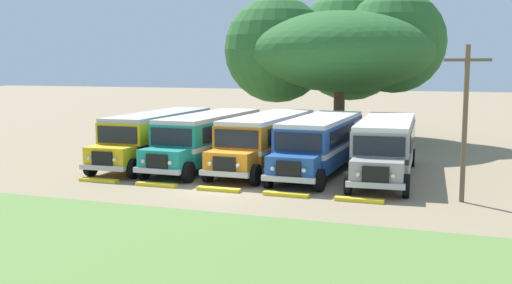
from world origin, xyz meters
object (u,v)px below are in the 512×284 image
(utility_pole, at_px, (465,118))
(parked_bus_slot_0, at_px, (158,135))
(parked_bus_slot_1, at_px, (209,137))
(broad_shade_tree, at_px, (340,48))
(parked_bus_slot_4, at_px, (386,144))
(parked_bus_slot_2, at_px, (267,138))
(parked_bus_slot_3, at_px, (321,141))

(utility_pole, bearing_deg, parked_bus_slot_0, 164.16)
(parked_bus_slot_1, xyz_separation_m, broad_shade_tree, (4.31, 13.68, 5.14))
(broad_shade_tree, bearing_deg, parked_bus_slot_4, -68.77)
(parked_bus_slot_2, distance_m, broad_shade_tree, 14.30)
(parked_bus_slot_2, bearing_deg, utility_pole, 63.79)
(parked_bus_slot_2, bearing_deg, broad_shade_tree, 176.40)
(parked_bus_slot_3, bearing_deg, parked_bus_slot_0, -88.69)
(parked_bus_slot_1, height_order, broad_shade_tree, broad_shade_tree)
(broad_shade_tree, height_order, utility_pole, broad_shade_tree)
(parked_bus_slot_0, height_order, parked_bus_slot_1, same)
(parked_bus_slot_3, distance_m, utility_pole, 8.78)
(parked_bus_slot_1, distance_m, parked_bus_slot_3, 6.28)
(parked_bus_slot_4, distance_m, utility_pole, 6.35)
(parked_bus_slot_0, height_order, broad_shade_tree, broad_shade_tree)
(parked_bus_slot_1, relative_size, utility_pole, 1.72)
(parked_bus_slot_3, relative_size, utility_pole, 1.72)
(parked_bus_slot_0, distance_m, broad_shade_tree, 16.48)
(parked_bus_slot_4, height_order, utility_pole, utility_pole)
(parked_bus_slot_3, height_order, utility_pole, utility_pole)
(parked_bus_slot_0, relative_size, parked_bus_slot_1, 1.00)
(parked_bus_slot_2, bearing_deg, parked_bus_slot_4, 87.76)
(broad_shade_tree, bearing_deg, parked_bus_slot_0, -118.33)
(parked_bus_slot_2, height_order, parked_bus_slot_4, same)
(parked_bus_slot_0, height_order, parked_bus_slot_4, same)
(parked_bus_slot_0, height_order, parked_bus_slot_3, same)
(parked_bus_slot_0, relative_size, broad_shade_tree, 0.71)
(parked_bus_slot_2, relative_size, broad_shade_tree, 0.71)
(parked_bus_slot_1, xyz_separation_m, utility_pole, (13.35, -4.77, 1.80))
(parked_bus_slot_0, bearing_deg, utility_pole, 72.24)
(parked_bus_slot_0, xyz_separation_m, parked_bus_slot_4, (12.73, 0.13, 0.00))
(parked_bus_slot_1, relative_size, parked_bus_slot_2, 1.00)
(parked_bus_slot_3, bearing_deg, parked_bus_slot_4, 88.44)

